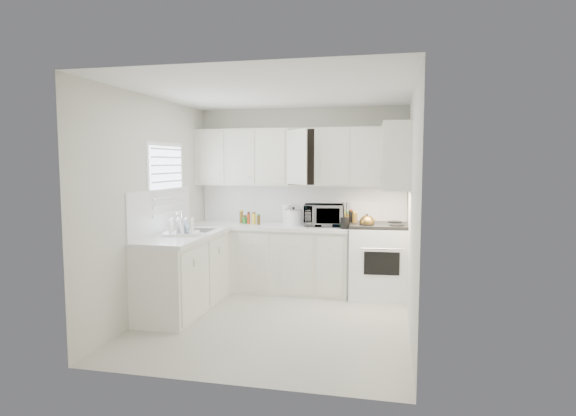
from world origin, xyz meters
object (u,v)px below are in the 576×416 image
(utensil_crock, at_px, (345,215))
(dish_rack, at_px, (181,226))
(tea_kettle, at_px, (367,221))
(microwave, at_px, (324,213))
(stove, at_px, (381,250))
(rice_cooker, at_px, (294,216))

(utensil_crock, bearing_deg, dish_rack, -152.82)
(tea_kettle, bearing_deg, microwave, 145.24)
(stove, relative_size, microwave, 2.37)
(stove, distance_m, rice_cooker, 1.28)
(rice_cooker, bearing_deg, tea_kettle, 3.09)
(utensil_crock, bearing_deg, tea_kettle, 9.68)
(stove, bearing_deg, tea_kettle, -142.48)
(rice_cooker, distance_m, dish_rack, 1.66)
(rice_cooker, bearing_deg, stove, 12.16)
(tea_kettle, distance_m, microwave, 0.63)
(utensil_crock, relative_size, dish_rack, 0.88)
(rice_cooker, bearing_deg, microwave, 13.02)
(dish_rack, bearing_deg, microwave, 19.92)
(microwave, height_order, rice_cooker, microwave)
(stove, xyz_separation_m, tea_kettle, (-0.18, -0.16, 0.41))
(utensil_crock, xyz_separation_m, dish_rack, (-1.88, -0.97, -0.07))
(microwave, relative_size, utensil_crock, 1.49)
(tea_kettle, height_order, microwave, microwave)
(tea_kettle, relative_size, utensil_crock, 0.66)
(rice_cooker, xyz_separation_m, utensil_crock, (0.74, -0.25, 0.06))
(tea_kettle, xyz_separation_m, dish_rack, (-2.17, -1.02, 0.01))
(rice_cooker, bearing_deg, utensil_crock, -4.48)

